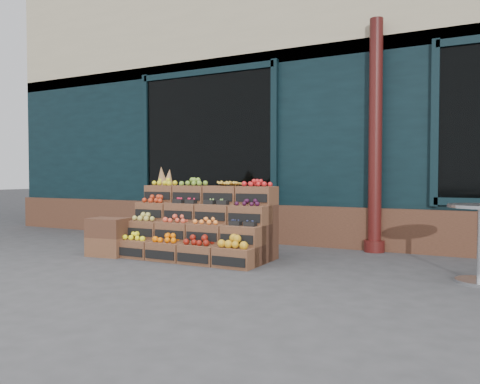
% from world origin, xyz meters
% --- Properties ---
extents(ground, '(60.00, 60.00, 0.00)m').
position_xyz_m(ground, '(0.00, 0.00, 0.00)').
color(ground, '#363638').
rests_on(ground, ground).
extents(shop_facade, '(12.00, 6.24, 4.80)m').
position_xyz_m(shop_facade, '(0.00, 5.11, 2.40)').
color(shop_facade, black).
rests_on(shop_facade, ground).
extents(crate_display, '(1.90, 0.92, 1.19)m').
position_xyz_m(crate_display, '(-0.73, 0.59, 0.37)').
color(crate_display, brown).
rests_on(crate_display, ground).
extents(spare_crates, '(0.53, 0.40, 0.50)m').
position_xyz_m(spare_crates, '(-1.85, 0.11, 0.25)').
color(spare_crates, brown).
rests_on(spare_crates, ground).
extents(shopkeeper, '(0.82, 0.65, 1.98)m').
position_xyz_m(shopkeeper, '(-1.72, 2.94, 0.99)').
color(shopkeeper, '#19582C').
rests_on(shopkeeper, ground).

